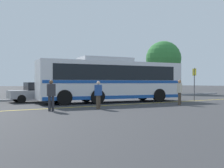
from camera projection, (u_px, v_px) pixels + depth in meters
name	position (u px, v px, depth m)	size (l,w,h in m)	color
ground_plane	(100.00, 102.00, 19.47)	(220.00, 220.00, 0.00)	#38383A
lane_strip_0	(129.00, 104.00, 17.68)	(0.20, 30.85, 0.01)	gold
curb_strip	(82.00, 98.00, 23.97)	(38.85, 0.36, 0.15)	#99999E
transit_bus	(112.00, 79.00, 19.53)	(11.37, 4.01, 3.30)	silver
parked_car_1	(36.00, 92.00, 19.82)	(3.92, 1.82, 1.49)	#9E9EA3
pedestrian_0	(51.00, 93.00, 13.41)	(0.45, 0.30, 1.60)	#2D2D33
pedestrian_1	(98.00, 93.00, 14.49)	(0.47, 0.38, 1.54)	brown
pedestrian_2	(180.00, 91.00, 17.11)	(0.47, 0.38, 1.64)	brown
bus_stop_sign	(194.00, 80.00, 21.06)	(0.08, 0.40, 2.65)	#59595E
tree_1	(163.00, 59.00, 35.53)	(4.75, 4.75, 7.12)	#513823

